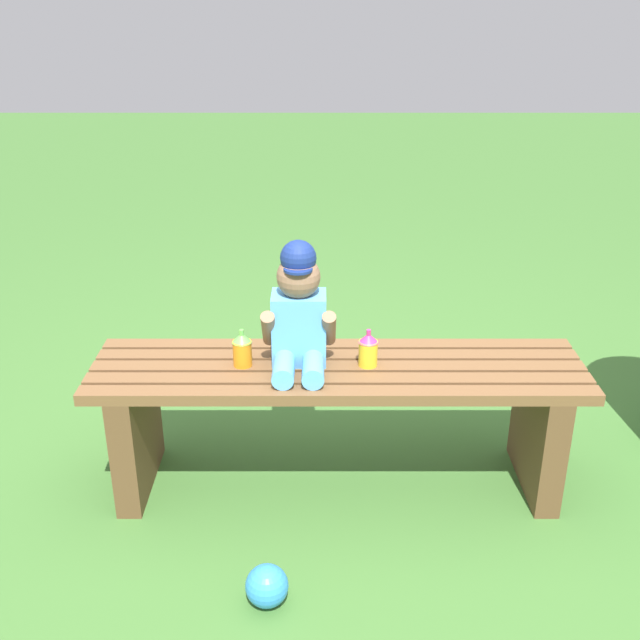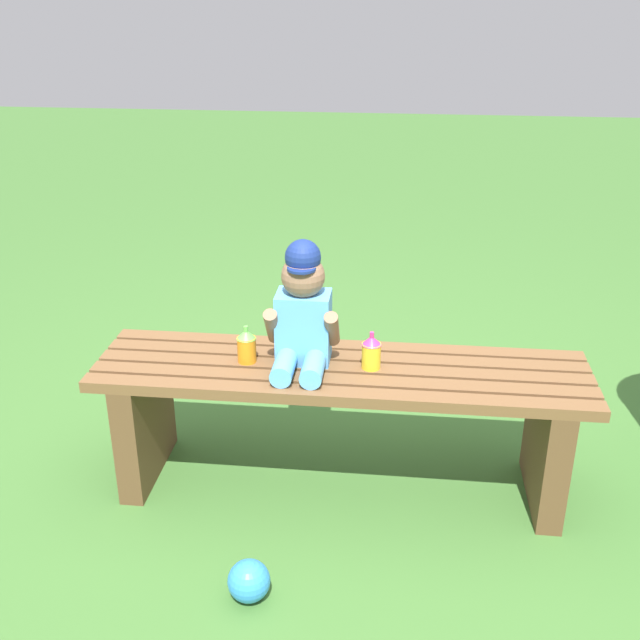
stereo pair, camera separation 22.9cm
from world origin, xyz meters
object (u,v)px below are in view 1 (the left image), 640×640
child_figure (300,312)px  park_bench (339,406)px  toy_ball (268,586)px  sippy_cup_left (244,348)px  sippy_cup_right (370,348)px

child_figure → park_bench: bearing=-7.1°
toy_ball → sippy_cup_left: bearing=100.2°
sippy_cup_left → toy_ball: 0.72m
sippy_cup_left → toy_ball: size_ratio=1.04×
park_bench → sippy_cup_left: 0.37m
sippy_cup_left → toy_ball: sippy_cup_left is taller
child_figure → sippy_cup_left: child_figure is taller
child_figure → sippy_cup_left: (-0.18, -0.01, -0.12)m
park_bench → sippy_cup_left: size_ratio=12.68×
child_figure → sippy_cup_left: bearing=-176.4°
park_bench → child_figure: child_figure is taller
sippy_cup_left → sippy_cup_right: same height
sippy_cup_right → child_figure: bearing=177.0°
park_bench → sippy_cup_right: 0.23m
child_figure → sippy_cup_right: 0.25m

